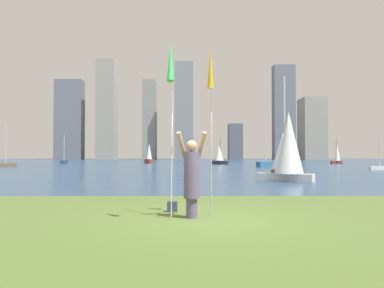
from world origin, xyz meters
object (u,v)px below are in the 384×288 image
(sailboat_0, at_px, (288,146))
(sailboat_3, at_px, (219,154))
(sailboat_5, at_px, (337,154))
(sailboat_8, at_px, (380,167))
(sailboat_2, at_px, (149,154))
(sailboat_4, at_px, (64,161))
(sailboat_6, at_px, (266,164))
(bag, at_px, (172,206))
(sailboat_1, at_px, (283,154))
(kite_flag_right, at_px, (211,73))
(kite_flag_left, at_px, (171,69))
(person, at_px, (192,175))
(sailboat_7, at_px, (6,164))

(sailboat_0, relative_size, sailboat_3, 1.55)
(sailboat_5, bearing_deg, sailboat_8, -102.37)
(sailboat_2, xyz_separation_m, sailboat_5, (29.38, -2.75, 0.01))
(sailboat_0, height_order, sailboat_3, sailboat_0)
(sailboat_3, relative_size, sailboat_4, 0.84)
(sailboat_5, height_order, sailboat_6, sailboat_6)
(bag, distance_m, sailboat_8, 31.41)
(sailboat_1, xyz_separation_m, sailboat_5, (16.94, 34.34, 0.02))
(kite_flag_right, xyz_separation_m, sailboat_5, (22.45, 49.14, -1.98))
(sailboat_1, bearing_deg, kite_flag_left, -112.30)
(sailboat_3, relative_size, sailboat_6, 0.70)
(bag, height_order, sailboat_3, sailboat_3)
(sailboat_0, bearing_deg, sailboat_2, 106.46)
(sailboat_5, xyz_separation_m, sailboat_8, (-5.07, -23.12, -1.25))
(sailboat_5, bearing_deg, kite_flag_left, -115.04)
(sailboat_1, bearing_deg, person, -111.43)
(kite_flag_left, xyz_separation_m, kite_flag_right, (0.95, 0.94, 0.10))
(sailboat_4, bearing_deg, kite_flag_right, -68.28)
(sailboat_1, xyz_separation_m, sailboat_7, (-27.77, 21.06, -1.22))
(sailboat_1, height_order, sailboat_8, sailboat_8)
(kite_flag_left, relative_size, bag, 14.73)
(person, distance_m, sailboat_8, 31.93)
(person, bearing_deg, kite_flag_left, -133.56)
(sailboat_0, distance_m, sailboat_6, 23.80)
(kite_flag_right, height_order, sailboat_5, kite_flag_right)
(sailboat_6, xyz_separation_m, sailboat_8, (8.87, -9.02, -0.11))
(sailboat_0, relative_size, sailboat_6, 1.09)
(person, relative_size, kite_flag_left, 0.51)
(sailboat_3, xyz_separation_m, sailboat_4, (-24.27, 5.09, -1.19))
(kite_flag_right, height_order, bag, kite_flag_right)
(sailboat_6, bearing_deg, kite_flag_left, -104.71)
(kite_flag_left, relative_size, sailboat_1, 1.02)
(kite_flag_right, distance_m, sailboat_7, 42.33)
(bag, bearing_deg, sailboat_1, 65.58)
(sailboat_6, bearing_deg, sailboat_4, 150.97)
(kite_flag_left, relative_size, sailboat_7, 0.74)
(person, xyz_separation_m, sailboat_2, (-6.46, 52.33, 0.52))
(sailboat_4, bearing_deg, person, -68.90)
(sailboat_3, height_order, sailboat_4, sailboat_4)
(kite_flag_left, distance_m, sailboat_5, 55.31)
(kite_flag_left, relative_size, sailboat_0, 0.68)
(sailboat_4, xyz_separation_m, sailboat_5, (42.79, -1.92, 1.20))
(sailboat_5, xyz_separation_m, sailboat_6, (-13.94, -14.09, -1.14))
(sailboat_0, relative_size, sailboat_2, 1.13)
(sailboat_3, xyz_separation_m, sailboat_5, (18.52, 3.17, 0.01))
(sailboat_3, bearing_deg, person, -95.41)
(bag, height_order, sailboat_6, sailboat_6)
(kite_flag_right, xyz_separation_m, sailboat_7, (-22.26, 35.86, -3.22))
(bag, bearing_deg, kite_flag_right, -28.66)
(sailboat_2, height_order, sailboat_7, sailboat_7)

